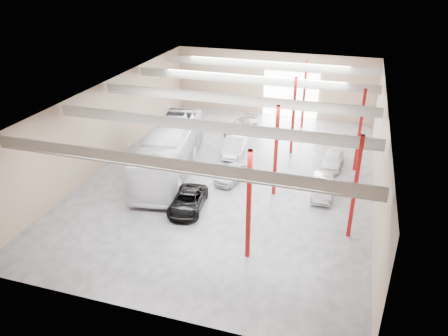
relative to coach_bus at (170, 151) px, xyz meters
The scene contains 8 objects.
depot_shell 6.28m from the coach_bus, 13.53° to the left, with size 22.12×32.12×7.06m.
coach_bus is the anchor object (origin of this frame).
black_sedan 6.43m from the coach_bus, 55.56° to the right, with size 2.15×4.65×1.29m, color black.
car_row_a 5.51m from the coach_bus, ahead, with size 1.57×3.90×1.33m, color silver.
car_row_b 6.68m from the coach_bus, 51.95° to the left, with size 1.67×4.79×1.58m, color silver.
car_row_c 10.96m from the coach_bus, 72.48° to the left, with size 1.88×4.63×1.34m, color slate.
car_right_near 12.54m from the coach_bus, ahead, with size 1.46×4.18×1.38m, color #B1B1B6.
car_right_far 13.79m from the coach_bus, 20.83° to the left, with size 1.57×3.90×1.33m, color silver.
Camera 1 is at (8.73, -30.77, 16.36)m, focal length 35.00 mm.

